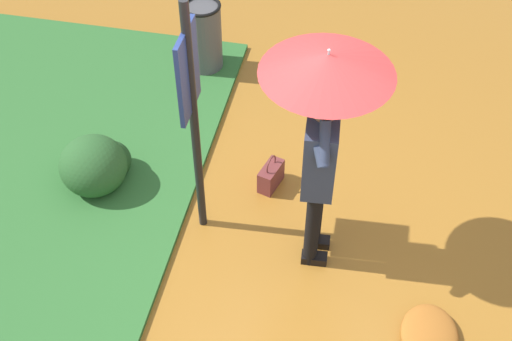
# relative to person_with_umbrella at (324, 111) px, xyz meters

# --- Properties ---
(ground_plane) EXTENTS (18.00, 18.00, 0.00)m
(ground_plane) POSITION_rel_person_with_umbrella_xyz_m (-0.21, 0.15, -1.55)
(ground_plane) COLOR #9E6623
(person_with_umbrella) EXTENTS (0.96, 0.96, 2.04)m
(person_with_umbrella) POSITION_rel_person_with_umbrella_xyz_m (0.00, 0.00, 0.00)
(person_with_umbrella) COLOR black
(person_with_umbrella) RESTS_ON ground_plane
(info_sign_post) EXTENTS (0.44, 0.07, 2.30)m
(info_sign_post) POSITION_rel_person_with_umbrella_xyz_m (0.05, 1.00, -0.11)
(info_sign_post) COLOR black
(info_sign_post) RESTS_ON ground_plane
(handbag) EXTENTS (0.33, 0.22, 0.37)m
(handbag) POSITION_rel_person_with_umbrella_xyz_m (0.62, 0.48, -1.42)
(handbag) COLOR brown
(handbag) RESTS_ON ground_plane
(trash_bin) EXTENTS (0.42, 0.42, 0.83)m
(trash_bin) POSITION_rel_person_with_umbrella_xyz_m (2.24, 1.55, -1.13)
(trash_bin) COLOR #4C4C51
(trash_bin) RESTS_ON ground_plane
(shrub_cluster) EXTENTS (0.68, 0.62, 0.56)m
(shrub_cluster) POSITION_rel_person_with_umbrella_xyz_m (0.31, 2.06, -1.29)
(shrub_cluster) COLOR #285628
(shrub_cluster) RESTS_ON ground_plane
(leaf_pile_near_person) EXTENTS (0.55, 0.44, 0.12)m
(leaf_pile_near_person) POSITION_rel_person_with_umbrella_xyz_m (-0.73, -1.04, -1.49)
(leaf_pile_near_person) COLOR #A86023
(leaf_pile_near_person) RESTS_ON ground_plane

